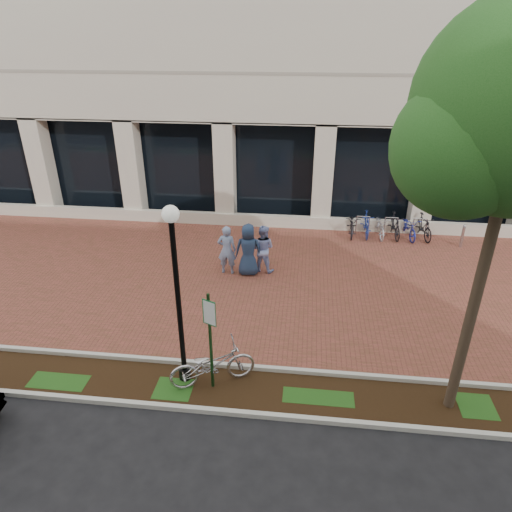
# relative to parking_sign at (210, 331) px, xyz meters

# --- Properties ---
(ground) EXTENTS (120.00, 120.00, 0.00)m
(ground) POSITION_rel_parking_sign_xyz_m (0.56, 5.21, -1.60)
(ground) COLOR black
(ground) RESTS_ON ground
(brick_plaza) EXTENTS (40.00, 9.00, 0.01)m
(brick_plaza) POSITION_rel_parking_sign_xyz_m (0.56, 5.21, -1.60)
(brick_plaza) COLOR brown
(brick_plaza) RESTS_ON ground
(planting_strip) EXTENTS (40.00, 1.50, 0.01)m
(planting_strip) POSITION_rel_parking_sign_xyz_m (0.56, -0.04, -1.60)
(planting_strip) COLOR black
(planting_strip) RESTS_ON ground
(curb_plaza_side) EXTENTS (40.00, 0.12, 0.12)m
(curb_plaza_side) POSITION_rel_parking_sign_xyz_m (0.56, 0.71, -1.54)
(curb_plaza_side) COLOR beige
(curb_plaza_side) RESTS_ON ground
(curb_street_side) EXTENTS (40.00, 0.12, 0.12)m
(curb_street_side) POSITION_rel_parking_sign_xyz_m (0.56, -0.79, -1.54)
(curb_street_side) COLOR beige
(curb_street_side) RESTS_ON ground
(parking_sign) EXTENTS (0.34, 0.07, 2.53)m
(parking_sign) POSITION_rel_parking_sign_xyz_m (0.00, 0.00, 0.00)
(parking_sign) COLOR #153A17
(parking_sign) RESTS_ON ground
(lamppost) EXTENTS (0.36, 0.36, 4.39)m
(lamppost) POSITION_rel_parking_sign_xyz_m (-0.72, 0.22, 0.87)
(lamppost) COLOR black
(lamppost) RESTS_ON ground
(locked_bicycle) EXTENTS (2.14, 1.46, 1.06)m
(locked_bicycle) POSITION_rel_parking_sign_xyz_m (-0.02, 0.15, -1.07)
(locked_bicycle) COLOR #BDBCC1
(locked_bicycle) RESTS_ON ground
(pedestrian_left) EXTENTS (0.63, 0.41, 1.72)m
(pedestrian_left) POSITION_rel_parking_sign_xyz_m (-0.60, 5.51, -0.74)
(pedestrian_left) COLOR #7D92BB
(pedestrian_left) RESTS_ON ground
(pedestrian_mid) EXTENTS (0.93, 0.80, 1.66)m
(pedestrian_mid) POSITION_rel_parking_sign_xyz_m (0.57, 5.82, -0.77)
(pedestrian_mid) COLOR #98A8E2
(pedestrian_mid) RESTS_ON ground
(pedestrian_right) EXTENTS (0.91, 0.61, 1.80)m
(pedestrian_right) POSITION_rel_parking_sign_xyz_m (0.12, 5.52, -0.70)
(pedestrian_right) COLOR navy
(pedestrian_right) RESTS_ON ground
(bollard) EXTENTS (0.12, 0.12, 0.92)m
(bollard) POSITION_rel_parking_sign_xyz_m (7.87, 8.52, -1.13)
(bollard) COLOR #B6B6BB
(bollard) RESTS_ON ground
(bike_rack_cluster) EXTENTS (3.47, 1.72, 0.96)m
(bike_rack_cluster) POSITION_rel_parking_sign_xyz_m (5.17, 9.25, -1.15)
(bike_rack_cluster) COLOR black
(bike_rack_cluster) RESTS_ON ground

